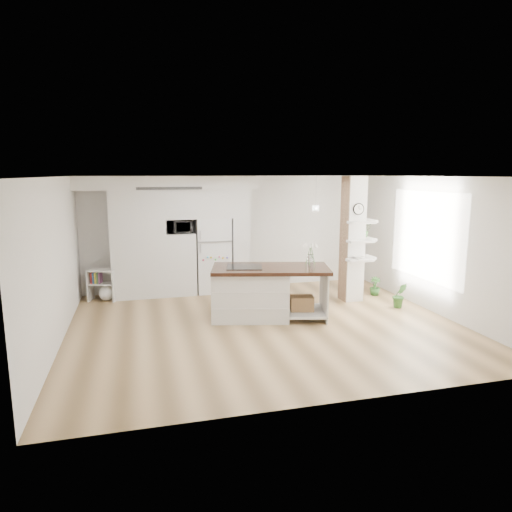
{
  "coord_description": "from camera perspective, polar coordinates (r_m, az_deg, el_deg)",
  "views": [
    {
      "loc": [
        -2.19,
        -7.73,
        2.75
      ],
      "look_at": [
        0.05,
        0.9,
        1.14
      ],
      "focal_mm": 32.0,
      "sensor_mm": 36.0,
      "label": 1
    }
  ],
  "objects": [
    {
      "name": "refrigerator",
      "position": [
        10.71,
        -5.41,
        0.13
      ],
      "size": [
        0.78,
        0.69,
        1.75
      ],
      "color": "white",
      "rests_on": "floor"
    },
    {
      "name": "shelf_plant",
      "position": [
        10.31,
        13.44,
        3.15
      ],
      "size": [
        0.27,
        0.23,
        0.3
      ],
      "primitive_type": "imported",
      "color": "#2F6327",
      "rests_on": "column"
    },
    {
      "name": "floor_plant_a",
      "position": [
        9.94,
        17.52,
        -4.7
      ],
      "size": [
        0.34,
        0.29,
        0.53
      ],
      "primitive_type": "imported",
      "rotation": [
        0.0,
        0.0,
        -0.22
      ],
      "color": "#2F6327",
      "rests_on": "floor"
    },
    {
      "name": "column",
      "position": [
        10.07,
        12.58,
        2.03
      ],
      "size": [
        0.69,
        0.9,
        2.7
      ],
      "color": "silver",
      "rests_on": "floor"
    },
    {
      "name": "kitchen_island",
      "position": [
        8.79,
        0.11,
        -4.46
      ],
      "size": [
        2.4,
        1.55,
        1.57
      ],
      "rotation": [
        0.0,
        0.0,
        -0.24
      ],
      "color": "silver",
      "rests_on": "floor"
    },
    {
      "name": "pendant_light",
      "position": [
        8.81,
        11.73,
        5.95
      ],
      "size": [
        0.12,
        0.12,
        0.1
      ],
      "primitive_type": "cylinder",
      "color": "white",
      "rests_on": "room"
    },
    {
      "name": "floor_plant_b",
      "position": [
        10.8,
        14.65,
        -3.67
      ],
      "size": [
        0.29,
        0.29,
        0.42
      ],
      "primitive_type": "imported",
      "rotation": [
        0.0,
        0.0,
        -0.28
      ],
      "color": "#2F6327",
      "rests_on": "floor"
    },
    {
      "name": "decor_bowl",
      "position": [
        9.89,
        12.7,
        -0.18
      ],
      "size": [
        0.22,
        0.22,
        0.05
      ],
      "primitive_type": "imported",
      "color": "white",
      "rests_on": "column"
    },
    {
      "name": "cabinet_wall",
      "position": [
        10.5,
        -10.44,
        3.28
      ],
      "size": [
        4.0,
        0.71,
        2.7
      ],
      "color": "silver",
      "rests_on": "floor"
    },
    {
      "name": "room",
      "position": [
        8.09,
        1.24,
        3.9
      ],
      "size": [
        7.04,
        6.04,
        2.72
      ],
      "color": "white",
      "rests_on": "ground"
    },
    {
      "name": "bookshelf",
      "position": [
        10.54,
        -18.47,
        -3.69
      ],
      "size": [
        0.66,
        0.5,
        0.7
      ],
      "rotation": [
        0.0,
        0.0,
        -0.3
      ],
      "color": "silver",
      "rests_on": "floor"
    },
    {
      "name": "window",
      "position": [
        9.91,
        20.49,
        2.36
      ],
      "size": [
        0.0,
        2.4,
        2.4
      ],
      "primitive_type": "plane",
      "rotation": [
        1.57,
        0.0,
        -1.57
      ],
      "color": "white",
      "rests_on": "room"
    },
    {
      "name": "floor",
      "position": [
        8.49,
        1.19,
        -8.63
      ],
      "size": [
        7.0,
        6.0,
        0.01
      ],
      "primitive_type": "cube",
      "color": "tan",
      "rests_on": "ground"
    },
    {
      "name": "microwave",
      "position": [
        10.46,
        -9.48,
        3.64
      ],
      "size": [
        0.54,
        0.37,
        0.3
      ],
      "primitive_type": "imported",
      "color": "#2D2D2D",
      "rests_on": "cabinet_wall"
    }
  ]
}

